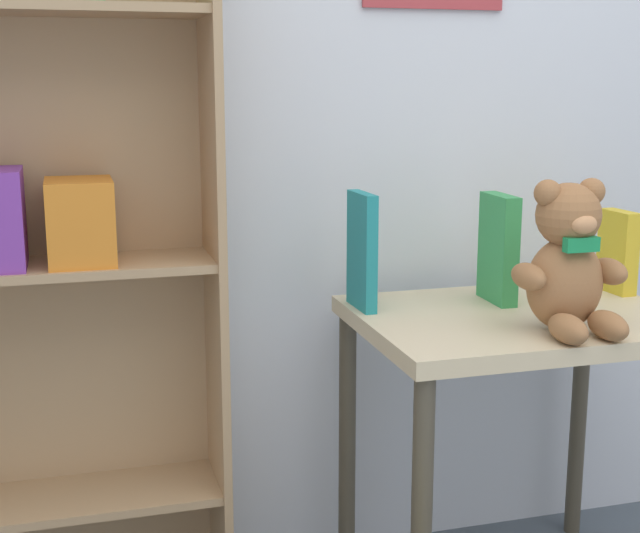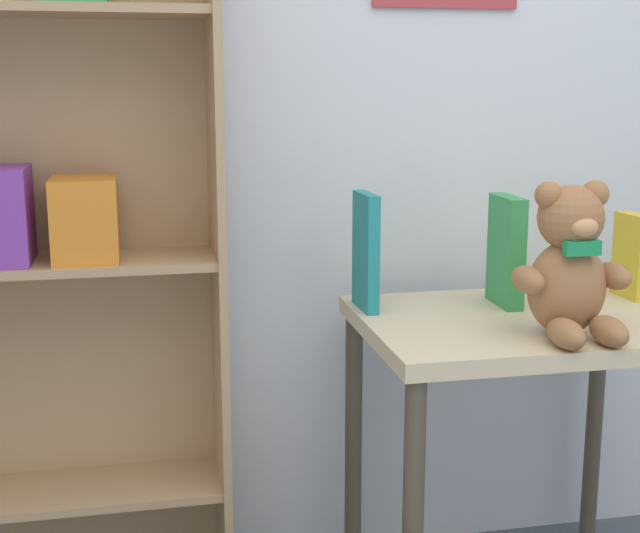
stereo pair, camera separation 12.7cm
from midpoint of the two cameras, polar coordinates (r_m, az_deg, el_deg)
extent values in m
cube|color=silver|center=(2.15, 8.82, 14.28)|extent=(4.80, 0.06, 2.50)
cube|color=tan|center=(1.89, -4.66, 0.56)|extent=(0.02, 0.23, 1.57)
cube|color=tan|center=(1.99, -15.19, 0.73)|extent=(0.72, 0.02, 1.57)
cube|color=tan|center=(2.04, -14.58, -13.80)|extent=(0.69, 0.21, 0.02)
cube|color=tan|center=(1.88, -15.37, 0.12)|extent=(0.69, 0.21, 0.02)
cube|color=tan|center=(1.85, -16.24, 15.50)|extent=(0.69, 0.21, 0.02)
cube|color=orange|center=(1.85, -12.91, 2.98)|extent=(0.13, 0.16, 0.17)
cube|color=beige|center=(1.93, 14.77, -3.65)|extent=(0.68, 0.52, 0.04)
cylinder|color=#494233|center=(2.13, 3.89, -11.29)|extent=(0.04, 0.04, 0.63)
cylinder|color=#494233|center=(2.37, 18.65, -9.53)|extent=(0.04, 0.04, 0.63)
ellipsoid|color=#99663D|center=(1.80, 17.47, -1.32)|extent=(0.16, 0.12, 0.18)
sphere|color=#99663D|center=(1.77, 17.74, 2.97)|extent=(0.13, 0.13, 0.13)
sphere|color=#99663D|center=(1.74, 16.47, 4.39)|extent=(0.05, 0.05, 0.05)
sphere|color=#99663D|center=(1.79, 19.16, 4.40)|extent=(0.05, 0.05, 0.05)
ellipsoid|color=tan|center=(1.73, 18.59, 2.39)|extent=(0.05, 0.04, 0.04)
ellipsoid|color=#99663D|center=(1.74, 15.21, -0.85)|extent=(0.05, 0.10, 0.05)
ellipsoid|color=#99663D|center=(1.82, 20.17, -0.57)|extent=(0.05, 0.10, 0.05)
ellipsoid|color=#99663D|center=(1.72, 17.54, -4.16)|extent=(0.06, 0.11, 0.06)
ellipsoid|color=#99663D|center=(1.76, 19.99, -3.94)|extent=(0.06, 0.11, 0.06)
cube|color=#198E4C|center=(1.74, 18.46, 1.12)|extent=(0.07, 0.02, 0.03)
cube|color=teal|center=(1.91, 4.86, 0.95)|extent=(0.03, 0.13, 0.25)
cube|color=#33934C|center=(1.99, 13.63, 0.96)|extent=(0.04, 0.13, 0.24)
cube|color=gold|center=(2.15, 20.98, 0.63)|extent=(0.04, 0.11, 0.19)
camera|label=1|loc=(0.06, -87.98, 0.42)|focal=50.00mm
camera|label=2|loc=(0.06, 92.02, -0.42)|focal=50.00mm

